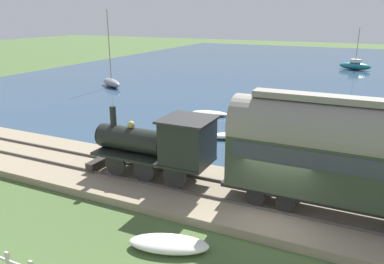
{
  "coord_description": "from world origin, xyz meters",
  "views": [
    {
      "loc": [
        -12.82,
        -2.63,
        7.79
      ],
      "look_at": [
        3.87,
        5.26,
        1.92
      ],
      "focal_mm": 35.0,
      "sensor_mm": 36.0,
      "label": 1
    }
  ],
  "objects_px": {
    "beached_dinghy": "(169,244)",
    "steam_locomotive": "(162,143)",
    "rowboat_off_pier": "(282,129)",
    "rowboat_near_shore": "(230,136)",
    "sailboat_teal": "(355,66)",
    "passenger_coach": "(353,153)",
    "rowboat_mid_harbor": "(210,113)",
    "sailboat_gray": "(111,82)"
  },
  "relations": [
    {
      "from": "beached_dinghy",
      "to": "steam_locomotive",
      "type": "bearing_deg",
      "value": 31.8
    },
    {
      "from": "rowboat_off_pier",
      "to": "rowboat_near_shore",
      "type": "height_order",
      "value": "rowboat_near_shore"
    },
    {
      "from": "steam_locomotive",
      "to": "beached_dinghy",
      "type": "bearing_deg",
      "value": -148.2
    },
    {
      "from": "sailboat_teal",
      "to": "rowboat_near_shore",
      "type": "distance_m",
      "value": 37.67
    },
    {
      "from": "passenger_coach",
      "to": "rowboat_off_pier",
      "type": "relative_size",
      "value": 4.12
    },
    {
      "from": "beached_dinghy",
      "to": "passenger_coach",
      "type": "bearing_deg",
      "value": -51.36
    },
    {
      "from": "rowboat_off_pier",
      "to": "rowboat_near_shore",
      "type": "relative_size",
      "value": 0.77
    },
    {
      "from": "passenger_coach",
      "to": "rowboat_mid_harbor",
      "type": "relative_size",
      "value": 3.11
    },
    {
      "from": "sailboat_gray",
      "to": "rowboat_near_shore",
      "type": "relative_size",
      "value": 2.77
    },
    {
      "from": "passenger_coach",
      "to": "sailboat_teal",
      "type": "height_order",
      "value": "sailboat_teal"
    },
    {
      "from": "steam_locomotive",
      "to": "rowboat_off_pier",
      "type": "relative_size",
      "value": 2.71
    },
    {
      "from": "sailboat_teal",
      "to": "rowboat_near_shore",
      "type": "bearing_deg",
      "value": -171.84
    },
    {
      "from": "sailboat_gray",
      "to": "beached_dinghy",
      "type": "xyz_separation_m",
      "value": [
        -23.63,
        -20.15,
        -0.31
      ]
    },
    {
      "from": "passenger_coach",
      "to": "beached_dinghy",
      "type": "bearing_deg",
      "value": 128.64
    },
    {
      "from": "sailboat_teal",
      "to": "steam_locomotive",
      "type": "bearing_deg",
      "value": -170.99
    },
    {
      "from": "steam_locomotive",
      "to": "rowboat_near_shore",
      "type": "xyz_separation_m",
      "value": [
        7.93,
        -0.52,
        -1.96
      ]
    },
    {
      "from": "sailboat_gray",
      "to": "beached_dinghy",
      "type": "bearing_deg",
      "value": -107.98
    },
    {
      "from": "steam_locomotive",
      "to": "rowboat_mid_harbor",
      "type": "xyz_separation_m",
      "value": [
        12.83,
        2.97,
        -1.99
      ]
    },
    {
      "from": "rowboat_near_shore",
      "to": "rowboat_mid_harbor",
      "type": "xyz_separation_m",
      "value": [
        4.9,
        3.49,
        -0.03
      ]
    },
    {
      "from": "beached_dinghy",
      "to": "sailboat_teal",
      "type": "bearing_deg",
      "value": -4.1
    },
    {
      "from": "rowboat_off_pier",
      "to": "sailboat_teal",
      "type": "bearing_deg",
      "value": 48.49
    },
    {
      "from": "rowboat_near_shore",
      "to": "beached_dinghy",
      "type": "xyz_separation_m",
      "value": [
        -12.19,
        -2.12,
        0.01
      ]
    },
    {
      "from": "steam_locomotive",
      "to": "sailboat_gray",
      "type": "height_order",
      "value": "sailboat_gray"
    },
    {
      "from": "rowboat_mid_harbor",
      "to": "beached_dinghy",
      "type": "height_order",
      "value": "beached_dinghy"
    },
    {
      "from": "beached_dinghy",
      "to": "rowboat_off_pier",
      "type": "bearing_deg",
      "value": -1.92
    },
    {
      "from": "rowboat_off_pier",
      "to": "rowboat_mid_harbor",
      "type": "bearing_deg",
      "value": 127.35
    },
    {
      "from": "rowboat_mid_harbor",
      "to": "rowboat_off_pier",
      "type": "bearing_deg",
      "value": -113.33
    },
    {
      "from": "sailboat_teal",
      "to": "rowboat_mid_harbor",
      "type": "height_order",
      "value": "sailboat_teal"
    },
    {
      "from": "steam_locomotive",
      "to": "sailboat_gray",
      "type": "relative_size",
      "value": 0.76
    },
    {
      "from": "sailboat_teal",
      "to": "rowboat_mid_harbor",
      "type": "xyz_separation_m",
      "value": [
        -32.35,
        9.15,
        -0.42
      ]
    },
    {
      "from": "sailboat_teal",
      "to": "sailboat_gray",
      "type": "relative_size",
      "value": 0.72
    },
    {
      "from": "rowboat_off_pier",
      "to": "rowboat_mid_harbor",
      "type": "xyz_separation_m",
      "value": [
        1.78,
        6.12,
        0.02
      ]
    },
    {
      "from": "passenger_coach",
      "to": "rowboat_off_pier",
      "type": "distance_m",
      "value": 12.38
    },
    {
      "from": "steam_locomotive",
      "to": "passenger_coach",
      "type": "distance_m",
      "value": 8.01
    },
    {
      "from": "steam_locomotive",
      "to": "sailboat_gray",
      "type": "bearing_deg",
      "value": 42.11
    },
    {
      "from": "rowboat_off_pier",
      "to": "beached_dinghy",
      "type": "relative_size",
      "value": 0.76
    },
    {
      "from": "sailboat_teal",
      "to": "rowboat_near_shore",
      "type": "relative_size",
      "value": 1.99
    },
    {
      "from": "beached_dinghy",
      "to": "sailboat_gray",
      "type": "bearing_deg",
      "value": 40.46
    },
    {
      "from": "steam_locomotive",
      "to": "rowboat_near_shore",
      "type": "distance_m",
      "value": 8.18
    },
    {
      "from": "rowboat_off_pier",
      "to": "sailboat_gray",
      "type": "bearing_deg",
      "value": 121.62
    },
    {
      "from": "sailboat_gray",
      "to": "rowboat_near_shore",
      "type": "height_order",
      "value": "sailboat_gray"
    },
    {
      "from": "rowboat_off_pier",
      "to": "passenger_coach",
      "type": "bearing_deg",
      "value": -102.89
    }
  ]
}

